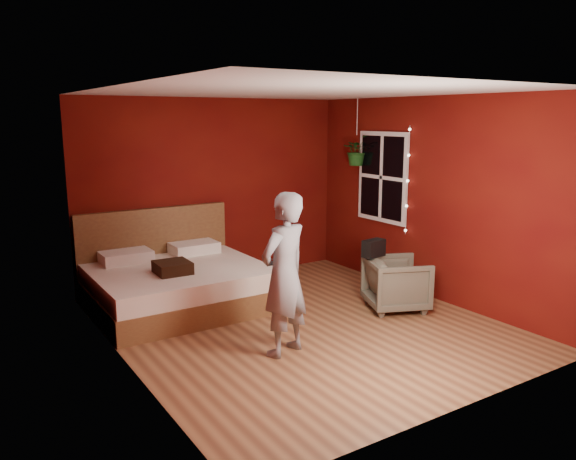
# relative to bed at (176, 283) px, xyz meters

# --- Properties ---
(floor) EXTENTS (4.50, 4.50, 0.00)m
(floor) POSITION_rel_bed_xyz_m (0.95, -1.42, -0.30)
(floor) COLOR #8D5E38
(floor) RESTS_ON ground
(room_walls) EXTENTS (4.04, 4.54, 2.62)m
(room_walls) POSITION_rel_bed_xyz_m (0.95, -1.42, 1.38)
(room_walls) COLOR #62140A
(room_walls) RESTS_ON ground
(window) EXTENTS (0.05, 0.97, 1.27)m
(window) POSITION_rel_bed_xyz_m (2.92, -0.52, 1.20)
(window) COLOR white
(window) RESTS_ON room_walls
(fairy_lights) EXTENTS (0.04, 0.04, 1.45)m
(fairy_lights) POSITION_rel_bed_xyz_m (2.89, -1.04, 1.20)
(fairy_lights) COLOR silver
(fairy_lights) RESTS_ON room_walls
(bed) EXTENTS (2.07, 1.76, 1.14)m
(bed) POSITION_rel_bed_xyz_m (0.00, 0.00, 0.00)
(bed) COLOR brown
(bed) RESTS_ON ground
(person) EXTENTS (0.69, 0.56, 1.64)m
(person) POSITION_rel_bed_xyz_m (0.36, -1.96, 0.52)
(person) COLOR slate
(person) RESTS_ON ground
(armchair) EXTENTS (0.92, 0.91, 0.65)m
(armchair) POSITION_rel_bed_xyz_m (2.23, -1.59, 0.03)
(armchair) COLOR #64604F
(armchair) RESTS_ON ground
(handbag) EXTENTS (0.31, 0.19, 0.21)m
(handbag) POSITION_rel_bed_xyz_m (2.04, -1.36, 0.45)
(handbag) COLOR black
(handbag) RESTS_ON armchair
(throw_pillow) EXTENTS (0.41, 0.41, 0.14)m
(throw_pillow) POSITION_rel_bed_xyz_m (-0.16, -0.31, 0.29)
(throw_pillow) COLOR #321D10
(throw_pillow) RESTS_ON bed
(hanging_plant) EXTENTS (0.48, 0.45, 0.97)m
(hanging_plant) POSITION_rel_bed_xyz_m (2.83, -0.04, 1.56)
(hanging_plant) COLOR silver
(hanging_plant) RESTS_ON room_walls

